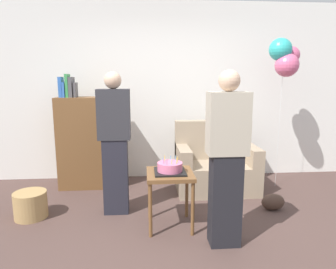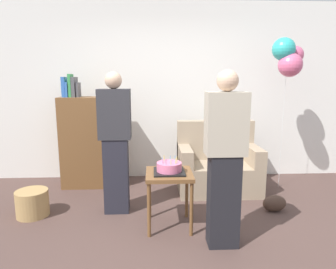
% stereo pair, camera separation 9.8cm
% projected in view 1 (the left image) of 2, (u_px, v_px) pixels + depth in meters
% --- Properties ---
extents(ground_plane, '(8.00, 8.00, 0.00)m').
position_uv_depth(ground_plane, '(178.00, 240.00, 2.93)').
color(ground_plane, '#4C3833').
extents(wall_back, '(6.00, 0.10, 2.70)m').
position_uv_depth(wall_back, '(164.00, 92.00, 4.70)').
color(wall_back, silver).
rests_on(wall_back, ground_plane).
extents(couch, '(1.10, 0.70, 0.96)m').
position_uv_depth(couch, '(215.00, 166.00, 4.24)').
color(couch, gray).
rests_on(couch, ground_plane).
extents(bookshelf, '(0.80, 0.36, 1.62)m').
position_uv_depth(bookshelf, '(87.00, 141.00, 4.30)').
color(bookshelf, brown).
rests_on(bookshelf, ground_plane).
extents(side_table, '(0.48, 0.48, 0.60)m').
position_uv_depth(side_table, '(170.00, 181.00, 3.13)').
color(side_table, brown).
rests_on(side_table, ground_plane).
extents(birthday_cake, '(0.32, 0.32, 0.17)m').
position_uv_depth(birthday_cake, '(170.00, 168.00, 3.11)').
color(birthday_cake, black).
rests_on(birthday_cake, side_table).
extents(person_blowing_candles, '(0.36, 0.22, 1.63)m').
position_uv_depth(person_blowing_candles, '(115.00, 143.00, 3.42)').
color(person_blowing_candles, '#23232D').
rests_on(person_blowing_candles, ground_plane).
extents(person_holding_cake, '(0.36, 0.22, 1.63)m').
position_uv_depth(person_holding_cake, '(226.00, 159.00, 2.73)').
color(person_holding_cake, black).
rests_on(person_holding_cake, ground_plane).
extents(wicker_basket, '(0.36, 0.36, 0.30)m').
position_uv_depth(wicker_basket, '(31.00, 205.00, 3.39)').
color(wicker_basket, '#A88451').
rests_on(wicker_basket, ground_plane).
extents(handbag, '(0.28, 0.14, 0.20)m').
position_uv_depth(handbag, '(273.00, 202.00, 3.60)').
color(handbag, '#473328').
rests_on(handbag, ground_plane).
extents(balloon_bunch, '(0.47, 0.43, 2.09)m').
position_uv_depth(balloon_bunch, '(285.00, 57.00, 4.04)').
color(balloon_bunch, silver).
rests_on(balloon_bunch, ground_plane).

